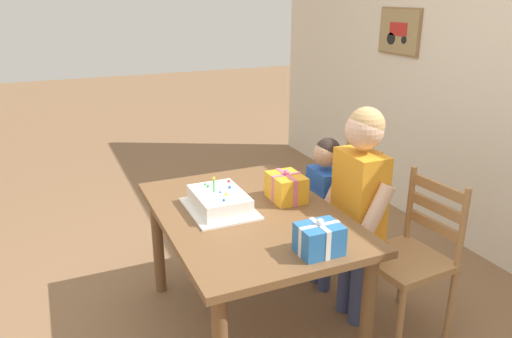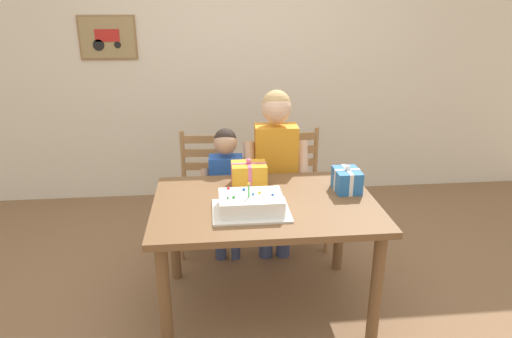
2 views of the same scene
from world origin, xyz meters
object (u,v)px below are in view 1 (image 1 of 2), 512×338
chair_right (411,256)px  birthday_cake (219,201)px  gift_box_beside_cake (319,239)px  child_younger (324,200)px  dining_table (249,229)px  chair_left (341,208)px  child_older (359,196)px  gift_box_red_large (286,187)px

chair_right → birthday_cake: bearing=-115.1°
gift_box_beside_cake → child_younger: 0.91m
dining_table → chair_right: (0.36, 0.84, -0.18)m
dining_table → chair_left: (-0.36, 0.84, -0.18)m
child_older → birthday_cake: bearing=-108.5°
birthday_cake → chair_right: (0.46, 0.98, -0.32)m
dining_table → chair_right: size_ratio=1.46×
gift_box_red_large → gift_box_beside_cake: gift_box_red_large is taller
dining_table → gift_box_red_large: 0.33m
gift_box_beside_cake → chair_left: size_ratio=0.22×
gift_box_red_large → child_younger: child_younger is taller
gift_box_red_large → chair_right: bearing=53.0°
birthday_cake → chair_left: bearing=105.1°
gift_box_red_large → chair_left: gift_box_red_large is taller
gift_box_beside_cake → child_younger: bearing=146.8°
gift_box_beside_cake → chair_left: (-0.90, 0.72, -0.35)m
child_older → chair_right: bearing=48.2°
child_older → child_younger: child_older is taller
chair_right → gift_box_red_large: bearing=-127.0°
birthday_cake → gift_box_beside_cake: size_ratio=2.17×
child_older → child_younger: 0.40m
birthday_cake → dining_table: bearing=53.7°
child_younger → gift_box_beside_cake: bearing=-33.2°
dining_table → chair_right: 0.93m
birthday_cake → chair_left: 1.06m
child_older → child_younger: bearing=179.9°
chair_left → child_younger: bearing=-57.5°
dining_table → child_older: size_ratio=1.03×
birthday_cake → gift_box_beside_cake: bearing=21.8°
birthday_cake → child_older: bearing=71.5°
chair_right → child_older: 0.45m
gift_box_red_large → dining_table: bearing=-74.3°
dining_table → child_younger: child_younger is taller
birthday_cake → child_older: size_ratio=0.34×
birthday_cake → child_younger: child_younger is taller
gift_box_beside_cake → chair_right: bearing=103.6°
chair_left → birthday_cake: bearing=-74.9°
gift_box_beside_cake → birthday_cake: bearing=-158.2°
child_older → gift_box_red_large: bearing=-123.2°
chair_right → chair_left: bearing=180.0°
gift_box_beside_cake → chair_left: chair_left is taller
child_younger → chair_left: bearing=122.5°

